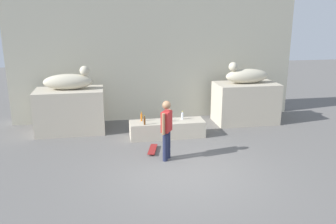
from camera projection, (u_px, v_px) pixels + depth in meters
The scene contains 13 objects.
ground_plane at pixel (186, 172), 9.01m from camera, with size 40.00×40.00×0.00m, color #605E5B.
facade_wall at pixel (156, 52), 13.26m from camera, with size 10.58×0.60×5.03m, color #A8A592.
pedestal_left at pixel (70, 111), 11.92m from camera, with size 2.23×1.28×1.46m, color #B7AD99.
pedestal_right at pixel (245, 103), 12.98m from camera, with size 2.23×1.28×1.46m, color #B7AD99.
statue_reclining_left at pixel (69, 81), 11.65m from camera, with size 1.61×0.58×0.78m.
statue_reclining_right at pixel (246, 75), 12.70m from camera, with size 1.62×0.62×0.78m.
ledge_block at pixel (167, 129), 11.52m from camera, with size 2.41×0.73×0.53m, color #B7AD99.
skater at pixel (167, 128), 9.55m from camera, with size 0.36×0.47×1.67m.
skateboard at pixel (153, 149), 10.34m from camera, with size 0.40×0.82×0.08m.
bottle_green at pixel (164, 118), 11.32m from camera, with size 0.07×0.07×0.32m.
bottle_clear at pixel (182, 116), 11.63m from camera, with size 0.08×0.08×0.27m.
bottle_orange at pixel (141, 117), 11.43m from camera, with size 0.06×0.06×0.31m.
bottle_brown at pixel (145, 121), 11.06m from camera, with size 0.06×0.06×0.30m.
Camera 1 is at (-1.91, -8.06, 3.90)m, focal length 37.85 mm.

